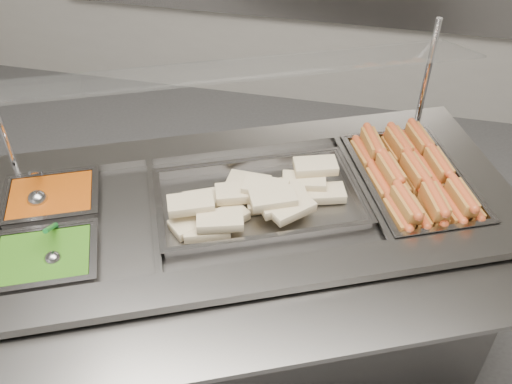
% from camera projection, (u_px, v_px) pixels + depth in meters
% --- Properties ---
extents(steam_counter, '(1.94, 1.43, 0.85)m').
position_uv_depth(steam_counter, '(244.00, 285.00, 2.12)').
color(steam_counter, slate).
rests_on(steam_counter, ground).
extents(tray_rail, '(1.65, 0.97, 0.05)m').
position_uv_depth(tray_rail, '(274.00, 329.00, 1.51)').
color(tray_rail, gray).
rests_on(tray_rail, steam_counter).
extents(sneeze_guard, '(1.54, 0.88, 0.42)m').
position_uv_depth(sneeze_guard, '(228.00, 73.00, 1.77)').
color(sneeze_guard, silver).
rests_on(sneeze_guard, steam_counter).
extents(pan_hotdogs, '(0.50, 0.60, 0.09)m').
position_uv_depth(pan_hotdogs, '(411.00, 185.00, 1.96)').
color(pan_hotdogs, gray).
rests_on(pan_hotdogs, steam_counter).
extents(pan_wraps, '(0.74, 0.60, 0.07)m').
position_uv_depth(pan_wraps, '(259.00, 202.00, 1.87)').
color(pan_wraps, gray).
rests_on(pan_wraps, steam_counter).
extents(pan_beans, '(0.35, 0.32, 0.09)m').
position_uv_depth(pan_beans, '(53.00, 204.00, 1.88)').
color(pan_beans, gray).
rests_on(pan_beans, steam_counter).
extents(pan_peas, '(0.35, 0.32, 0.09)m').
position_uv_depth(pan_peas, '(47.00, 265.00, 1.68)').
color(pan_peas, gray).
rests_on(pan_peas, steam_counter).
extents(hotdogs_in_buns, '(0.45, 0.54, 0.11)m').
position_uv_depth(hotdogs_in_buns, '(411.00, 176.00, 1.92)').
color(hotdogs_in_buns, '#92611E').
rests_on(hotdogs_in_buns, pan_hotdogs).
extents(tortilla_wraps, '(0.55, 0.43, 0.09)m').
position_uv_depth(tortilla_wraps, '(258.00, 199.00, 1.82)').
color(tortilla_wraps, '#D1BA8C').
rests_on(tortilla_wraps, pan_wraps).
extents(ladle, '(0.10, 0.17, 0.14)m').
position_uv_depth(ladle, '(38.00, 198.00, 1.83)').
color(ladle, '#A3A3A8').
rests_on(ladle, pan_beans).
extents(serving_spoon, '(0.09, 0.16, 0.13)m').
position_uv_depth(serving_spoon, '(53.00, 254.00, 1.65)').
color(serving_spoon, '#A3A3A8').
rests_on(serving_spoon, pan_peas).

